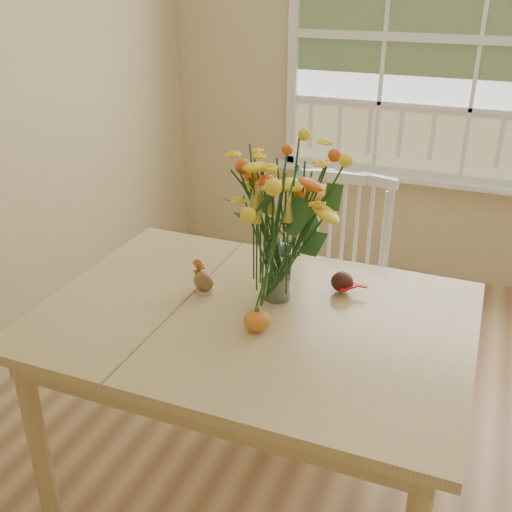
% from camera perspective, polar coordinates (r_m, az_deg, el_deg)
% --- Properties ---
extents(wall_back, '(4.00, 0.02, 2.70)m').
position_cam_1_polar(wall_back, '(3.93, 20.22, 15.88)').
color(wall_back, '#D6C488').
rests_on(wall_back, floor).
extents(window, '(2.42, 0.12, 1.74)m').
position_cam_1_polar(window, '(3.87, 20.61, 18.43)').
color(window, silver).
rests_on(window, wall_back).
extents(dining_table, '(1.52, 1.08, 0.81)m').
position_cam_1_polar(dining_table, '(2.20, -0.19, -7.55)').
color(dining_table, tan).
rests_on(dining_table, floor).
extents(windsor_chair, '(0.50, 0.48, 1.03)m').
position_cam_1_polar(windsor_chair, '(2.95, 7.65, -1.67)').
color(windsor_chair, white).
rests_on(windsor_chair, floor).
extents(flower_vase, '(0.46, 0.46, 0.55)m').
position_cam_1_polar(flower_vase, '(2.10, 2.22, 3.86)').
color(flower_vase, white).
rests_on(flower_vase, dining_table).
extents(pumpkin, '(0.09, 0.09, 0.07)m').
position_cam_1_polar(pumpkin, '(2.04, 0.09, -6.22)').
color(pumpkin, '#C26916').
rests_on(pumpkin, dining_table).
extents(turkey_figurine, '(0.11, 0.09, 0.11)m').
position_cam_1_polar(turkey_figurine, '(2.27, -5.01, -2.41)').
color(turkey_figurine, '#CCB78C').
rests_on(turkey_figurine, dining_table).
extents(dark_gourd, '(0.13, 0.09, 0.08)m').
position_cam_1_polar(dark_gourd, '(2.29, 8.19, -2.54)').
color(dark_gourd, '#38160F').
rests_on(dark_gourd, dining_table).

